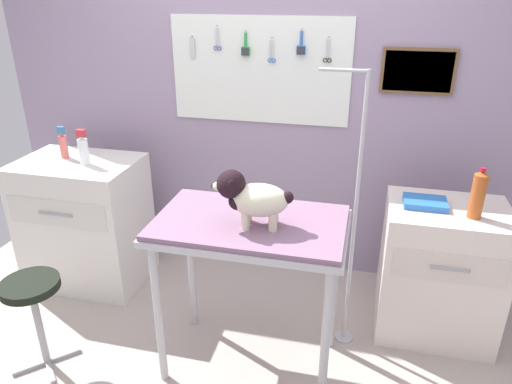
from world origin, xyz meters
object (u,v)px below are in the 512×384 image
Objects in this scene: soda_bottle at (478,195)px; cabinet_right at (439,271)px; grooming_arm at (352,229)px; grooming_table at (250,238)px; dog at (251,197)px; counter_left at (86,222)px; stool at (33,299)px; pump_bottle_white at (63,145)px.

cabinet_right is at bearing 138.93° from soda_bottle.
grooming_arm is at bearing -156.19° from cabinet_right.
grooming_arm is at bearing 32.39° from grooming_table.
cabinet_right is (0.53, 0.23, -0.34)m from grooming_arm.
soda_bottle is (0.64, 0.14, 0.21)m from grooming_arm.
dog is 0.43× the size of counter_left.
grooming_arm is 0.67m from cabinet_right.
soda_bottle reaches higher than counter_left.
grooming_arm is 5.68× the size of soda_bottle.
dog reaches higher than cabinet_right.
grooming_table is 3.43× the size of soda_bottle.
stool is (-1.64, -0.62, -0.31)m from grooming_arm.
pump_bottle_white is at bearing 178.83° from cabinet_right.
cabinet_right is at bearing 23.81° from grooming_arm.
grooming_arm reaches higher than stool.
counter_left is at bearing 172.66° from grooming_arm.
grooming_table and counter_left have the same top height.
counter_left is at bearing 157.54° from grooming_table.
pump_bottle_white is (-1.48, 0.66, -0.06)m from dog.
grooming_table is at bearing -157.95° from soda_bottle.
pump_bottle_white is (-0.32, 0.90, 0.56)m from stool.
stool is 1.11m from pump_bottle_white.
stool is 2.46m from soda_bottle.
grooming_table is 1.17× the size of cabinet_right.
grooming_table is 2.49× the size of dog.
dog is at bearing -142.31° from grooming_arm.
soda_bottle is (1.12, 0.52, -0.09)m from dog.
stool is at bearing -75.88° from counter_left.
cabinet_right is 2.56m from pump_bottle_white.
grooming_table is 0.60× the size of grooming_arm.
soda_bottle is at bearing 24.72° from dog.
soda_bottle reaches higher than stool.
grooming_table is 1.23m from stool.
pump_bottle_white is at bearing 157.45° from grooming_table.
stool is 1.95× the size of soda_bottle.
stool is (-2.17, -0.85, 0.03)m from cabinet_right.
soda_bottle is at bearing -41.07° from cabinet_right.
dog reaches higher than stool.
dog is 1.33m from stool.
grooming_table is at bearing -151.85° from cabinet_right.
cabinet_right is 0.57m from soda_bottle.
counter_left is 3.19× the size of soda_bottle.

